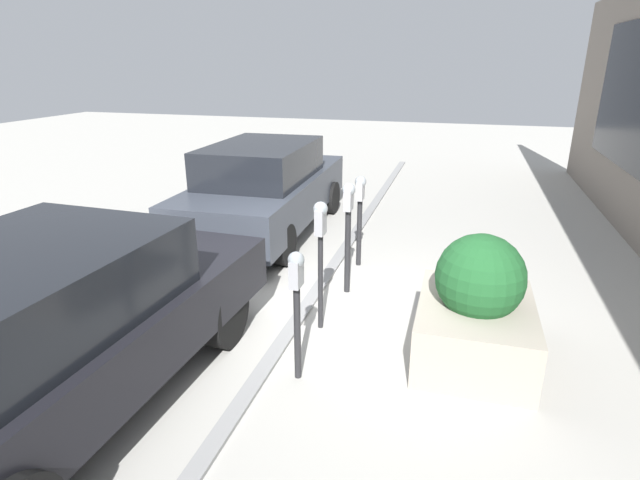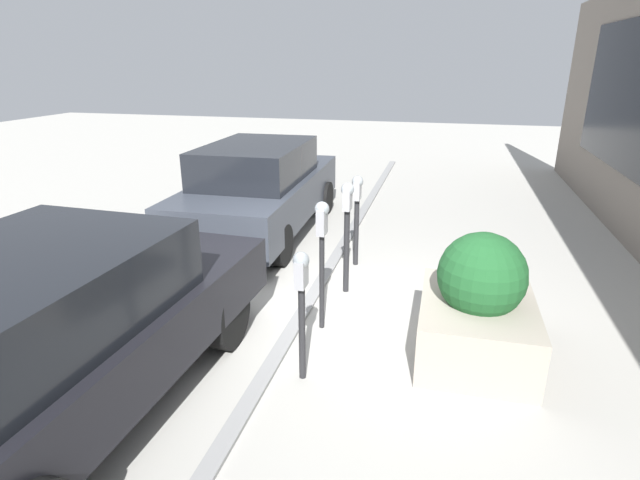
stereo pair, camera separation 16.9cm
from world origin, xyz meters
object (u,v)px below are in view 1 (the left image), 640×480
at_px(parking_meter_middle, 348,219).
at_px(parked_car_front, 41,330).
at_px(parking_meter_nearest, 297,291).
at_px(parking_meter_fourth, 360,204).
at_px(parked_car_middle, 266,187).
at_px(planter_box, 476,310).
at_px(parking_meter_second, 321,237).

relative_size(parking_meter_middle, parked_car_front, 0.32).
bearing_deg(parking_meter_nearest, parking_meter_fourth, 0.28).
bearing_deg(parked_car_middle, planter_box, -133.14).
xyz_separation_m(planter_box, parked_car_middle, (3.13, 3.50, 0.28)).
bearing_deg(parking_meter_middle, parked_car_middle, 43.93).
relative_size(parking_meter_second, parking_meter_fourth, 1.10).
bearing_deg(parking_meter_fourth, parking_meter_middle, -177.55).
xyz_separation_m(parking_meter_second, planter_box, (-0.14, -1.66, -0.56)).
height_order(parking_meter_nearest, parking_meter_fourth, parking_meter_fourth).
relative_size(parking_meter_middle, parking_meter_fourth, 1.09).
xyz_separation_m(parking_meter_middle, planter_box, (-1.14, -1.58, -0.47)).
relative_size(parking_meter_middle, parked_car_middle, 0.32).
relative_size(parking_meter_second, parked_car_middle, 0.33).
bearing_deg(parked_car_front, parking_meter_nearest, -57.68).
height_order(parking_meter_middle, parked_car_front, parked_car_front).
relative_size(parking_meter_second, parked_car_front, 0.33).
bearing_deg(parked_car_middle, parking_meter_middle, -137.39).
bearing_deg(parking_meter_nearest, planter_box, -62.60).
bearing_deg(parking_meter_second, parked_car_front, 139.01).
distance_m(planter_box, parked_car_middle, 4.70).
height_order(parking_meter_second, parking_meter_middle, parking_meter_second).
distance_m(parking_meter_second, parked_car_middle, 3.52).
bearing_deg(parking_meter_nearest, parked_car_middle, 25.49).
xyz_separation_m(parked_car_front, parked_car_middle, (5.03, 0.06, -0.01)).
bearing_deg(parking_meter_second, parking_meter_nearest, -176.91).
bearing_deg(parked_car_middle, parking_meter_second, -149.71).
xyz_separation_m(parking_meter_second, parked_car_middle, (2.98, 1.84, -0.28)).
relative_size(parking_meter_nearest, parking_meter_second, 0.87).
relative_size(planter_box, parked_car_front, 0.33).
xyz_separation_m(parking_meter_middle, parked_car_middle, (1.99, 1.92, -0.19)).
distance_m(parking_meter_second, planter_box, 1.76).
distance_m(parking_meter_middle, planter_box, 2.01).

